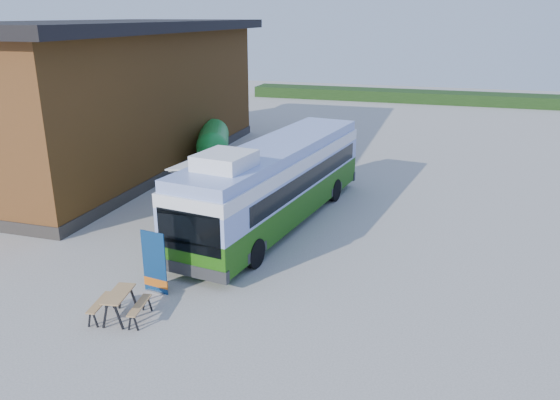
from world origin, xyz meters
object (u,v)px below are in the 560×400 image
(bus, at_px, (276,180))
(banner, at_px, (155,268))
(slurry_tanker, at_px, (213,141))
(person_b, at_px, (298,176))
(picnic_table, at_px, (119,300))
(person_a, at_px, (257,185))

(bus, distance_m, banner, 6.75)
(slurry_tanker, bearing_deg, person_b, -58.04)
(banner, relative_size, picnic_table, 1.25)
(picnic_table, bearing_deg, person_b, 71.89)
(bus, xyz_separation_m, banner, (-1.68, -6.47, -0.96))
(banner, relative_size, person_b, 1.02)
(person_a, relative_size, slurry_tanker, 0.37)
(picnic_table, distance_m, person_a, 9.72)
(bus, relative_size, person_a, 6.23)
(picnic_table, bearing_deg, bus, 67.78)
(bus, relative_size, slurry_tanker, 2.29)
(slurry_tanker, bearing_deg, banner, -94.72)
(bus, height_order, person_b, bus)
(person_a, bearing_deg, person_b, 9.56)
(banner, height_order, person_b, banner)
(banner, height_order, picnic_table, banner)
(banner, bearing_deg, person_a, 96.16)
(person_a, height_order, slurry_tanker, slurry_tanker)
(banner, xyz_separation_m, person_a, (0.34, 8.08, 0.19))
(person_a, distance_m, slurry_tanker, 7.97)
(picnic_table, distance_m, person_b, 11.74)
(slurry_tanker, bearing_deg, person_a, -74.79)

